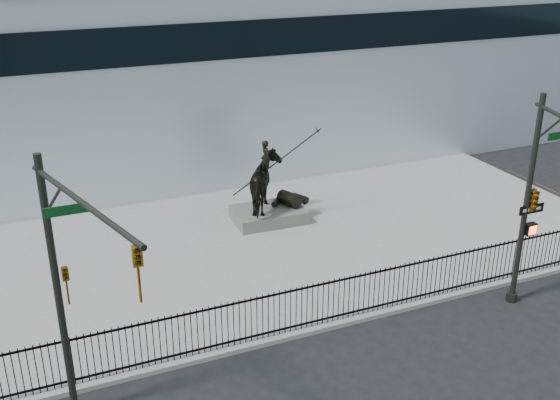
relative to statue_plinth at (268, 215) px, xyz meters
name	(u,v)px	position (x,y,z in m)	size (l,w,h in m)	color
ground	(326,354)	(-1.90, -9.01, -0.42)	(120.00, 120.00, 0.00)	black
plaza	(242,251)	(-1.90, -2.01, -0.34)	(30.00, 12.00, 0.15)	gray
building	(155,71)	(-1.90, 10.99, 4.08)	(44.00, 14.00, 9.00)	silver
picket_fence	(308,306)	(-1.90, -7.76, 0.48)	(22.10, 0.10, 1.50)	black
statue_plinth	(268,215)	(0.00, 0.00, 0.00)	(2.87, 1.97, 0.54)	#5A5752
equestrian_statue	(270,183)	(0.05, 0.00, 1.40)	(3.68, 2.34, 3.12)	black
traffic_signal_left	(71,290)	(-8.65, -9.64, 3.61)	(1.52, 4.84, 7.00)	black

